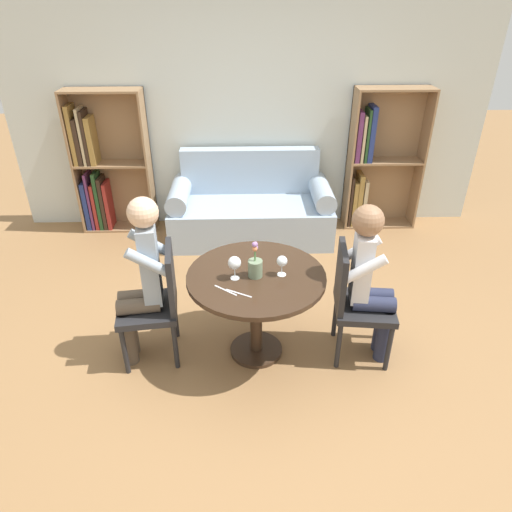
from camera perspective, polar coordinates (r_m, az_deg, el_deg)
ground_plane at (r=3.61m, az=0.03°, el=-11.76°), size 16.00×16.00×0.00m
back_wall at (r=5.15m, az=-0.85°, el=18.36°), size 5.20×0.05×2.70m
round_table at (r=3.25m, az=0.03°, el=-4.27°), size 0.98×0.98×0.70m
couch at (r=5.07m, az=-0.68°, el=5.78°), size 1.75×0.80×0.92m
bookshelf_left at (r=5.39m, az=-18.59°, el=10.37°), size 0.81×0.28×1.55m
bookshelf_right at (r=5.38m, az=14.57°, el=11.11°), size 0.81×0.28×1.55m
chair_left at (r=3.37m, az=-12.29°, el=-5.37°), size 0.47×0.47×0.90m
chair_right at (r=3.38m, az=12.30°, el=-5.23°), size 0.47×0.47×0.90m
person_left at (r=3.26m, az=-14.17°, el=-2.78°), size 0.44×0.37×1.29m
person_right at (r=3.29m, az=14.15°, el=-2.90°), size 0.44×0.37×1.23m
wine_glass_left at (r=3.08m, az=-2.71°, el=-0.90°), size 0.09×0.09×0.17m
wine_glass_right at (r=3.13m, az=3.27°, el=-0.71°), size 0.07×0.07×0.15m
flower_vase at (r=3.12m, az=-0.10°, el=-1.12°), size 0.10×0.10×0.27m
knife_left_setting at (r=2.99m, az=-2.16°, el=-4.68°), size 0.17×0.10×0.00m
fork_left_setting at (r=3.02m, az=-3.81°, el=-4.30°), size 0.15×0.13×0.00m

